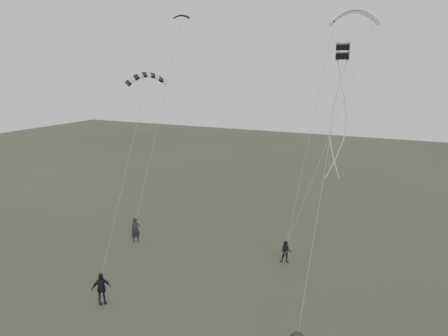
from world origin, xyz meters
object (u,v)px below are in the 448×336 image
at_px(flyer_right, 286,252).
at_px(kite_box, 343,51).
at_px(kite_pale_large, 354,12).
at_px(kite_striped, 147,75).
at_px(flyer_center, 101,288).
at_px(kite_dark_small, 181,15).
at_px(flyer_left, 136,230).

height_order(flyer_right, kite_box, kite_box).
relative_size(kite_pale_large, kite_striped, 1.25).
xyz_separation_m(flyer_center, kite_box, (12.06, 5.22, 13.34)).
bearing_deg(kite_dark_small, flyer_left, -122.39).
relative_size(flyer_left, kite_pale_large, 0.56).
relative_size(flyer_center, kite_striped, 0.68).
distance_m(flyer_right, kite_dark_small, 20.45).
relative_size(flyer_right, kite_box, 2.23).
bearing_deg(flyer_left, kite_box, -60.73).
height_order(kite_dark_small, kite_box, kite_dark_small).
height_order(flyer_left, kite_pale_large, kite_pale_large).
bearing_deg(kite_pale_large, kite_striped, -150.66).
relative_size(flyer_right, kite_dark_small, 1.20).
bearing_deg(flyer_center, kite_box, -30.79).
xyz_separation_m(kite_dark_small, kite_box, (14.88, -9.08, -3.34)).
bearing_deg(kite_pale_large, kite_dark_small, -178.15).
relative_size(flyer_left, flyer_center, 1.02).
height_order(flyer_right, flyer_center, flyer_center).
height_order(flyer_right, kite_striped, kite_striped).
bearing_deg(kite_box, flyer_center, -163.10).
distance_m(flyer_left, kite_striped, 12.31).
xyz_separation_m(flyer_right, kite_pale_large, (2.65, 5.84, 16.57)).
relative_size(flyer_left, flyer_right, 1.22).
xyz_separation_m(flyer_left, kite_dark_small, (1.11, 5.80, 16.65)).
distance_m(flyer_left, kite_pale_large, 23.12).
height_order(flyer_center, kite_pale_large, kite_pale_large).
bearing_deg(kite_striped, kite_dark_small, 56.58).
bearing_deg(flyer_right, kite_pale_large, 50.72).
bearing_deg(flyer_right, kite_box, -64.42).
xyz_separation_m(kite_pale_large, kite_striped, (-12.26, -8.27, -4.34)).
xyz_separation_m(kite_pale_large, kite_box, (1.43, -10.62, -3.08)).
relative_size(flyer_center, kite_pale_large, 0.54).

